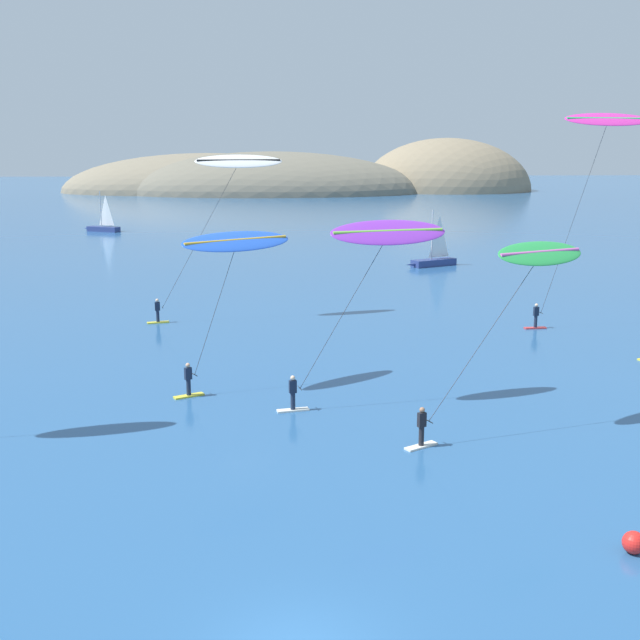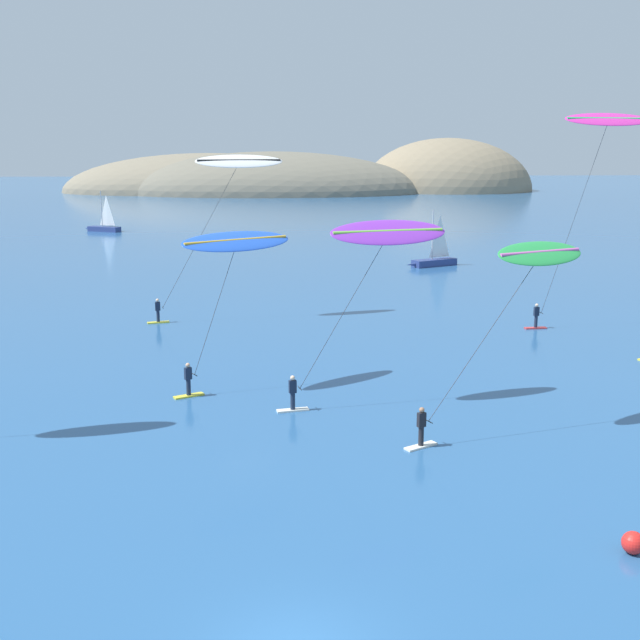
% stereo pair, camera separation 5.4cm
% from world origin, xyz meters
% --- Properties ---
extents(headland_island, '(123.42, 47.34, 27.62)m').
position_xyz_m(headland_island, '(7.17, 193.22, 0.00)').
color(headland_island, '#7A705B').
rests_on(headland_island, ground).
extents(sailboat_near, '(5.74, 3.50, 5.70)m').
position_xyz_m(sailboat_near, '(15.78, 62.56, 0.64)').
color(sailboat_near, navy).
rests_on(sailboat_near, ground).
extents(sailboat_far, '(5.76, 3.45, 5.70)m').
position_xyz_m(sailboat_far, '(-24.48, 98.35, 0.64)').
color(sailboat_far, navy).
rests_on(sailboat_far, ground).
extents(kitesurfer_blue, '(6.15, 4.44, 7.95)m').
position_xyz_m(kitesurfer_blue, '(-2.33, 22.01, 7.04)').
color(kitesurfer_blue, yellow).
rests_on(kitesurfer_blue, ground).
extents(kitesurfer_purple, '(8.19, 2.78, 8.75)m').
position_xyz_m(kitesurfer_purple, '(4.62, 19.14, 7.67)').
color(kitesurfer_purple, silver).
rests_on(kitesurfer_purple, ground).
extents(kitesurfer_white, '(9.67, 3.08, 11.50)m').
position_xyz_m(kitesurfer_white, '(-3.02, 38.79, 10.26)').
color(kitesurfer_white, yellow).
rests_on(kitesurfer_white, ground).
extents(kitesurfer_magenta, '(8.23, 2.42, 14.21)m').
position_xyz_m(kitesurfer_magenta, '(21.21, 34.86, 12.87)').
color(kitesurfer_magenta, red).
rests_on(kitesurfer_magenta, ground).
extents(kitesurfer_green, '(8.35, 4.35, 8.14)m').
position_xyz_m(kitesurfer_green, '(10.36, 15.33, 7.01)').
color(kitesurfer_green, silver).
rests_on(kitesurfer_green, ground).
extents(marker_buoy, '(0.70, 0.70, 0.70)m').
position_xyz_m(marker_buoy, '(10.34, 4.22, 0.35)').
color(marker_buoy, red).
rests_on(marker_buoy, ground).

